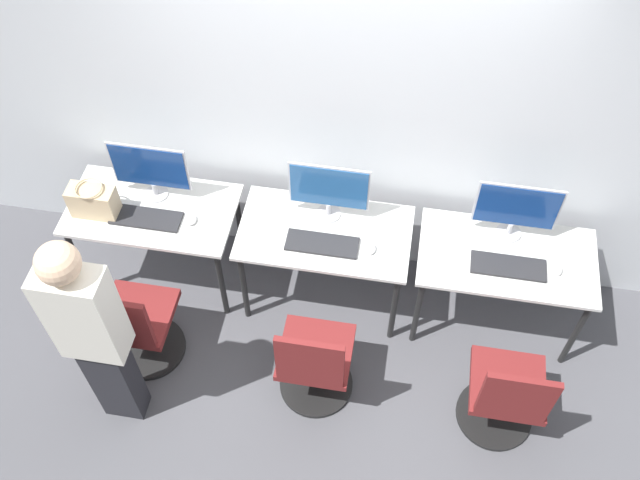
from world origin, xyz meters
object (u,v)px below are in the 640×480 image
Objects in this scene: monitor_left at (150,169)px; office_chair_left at (137,327)px; person_left at (93,333)px; keyboard_left at (146,218)px; keyboard_right at (508,266)px; office_chair_center at (314,365)px; monitor_right at (517,209)px; mouse_right at (557,270)px; office_chair_right at (505,398)px; mouse_left at (192,220)px; keyboard_center at (322,244)px; handbag at (93,201)px; monitor_center at (329,189)px; mouse_center at (371,249)px.

monitor_left reaches higher than office_chair_left.
person_left is (0.05, -1.18, -0.05)m from monitor_left.
keyboard_left is 2.31m from keyboard_right.
person_left is 1.86× the size of office_chair_center.
mouse_right is at bearing -40.20° from monitor_right.
office_chair_center is 1.00× the size of office_chair_right.
mouse_left is 0.20× the size of keyboard_right.
monitor_left reaches higher than mouse_right.
office_chair_left reaches higher than mouse_left.
keyboard_center is 1.53× the size of handbag.
monitor_left is at bearing 92.41° from person_left.
office_chair_center is 1.34m from keyboard_right.
monitor_left is at bearing 33.51° from handbag.
keyboard_center is 0.90× the size of monitor_right.
keyboard_right is 0.30m from mouse_right.
office_chair_right is at bearing -86.29° from monitor_right.
monitor_center is 1.12× the size of keyboard_right.
monitor_center is at bearing 37.44° from office_chair_left.
office_chair_right reaches higher than keyboard_right.
monitor_left and monitor_center have the same top height.
mouse_right is at bearing 21.17° from person_left.
keyboard_right is at bearing 31.68° from office_chair_center.
office_chair_center is at bearing -86.04° from monitor_center.
mouse_right is at bearing -0.09° from mouse_left.
handbag is at bearing 156.67° from office_chair_center.
office_chair_left reaches higher than mouse_right.
keyboard_left is 0.90× the size of monitor_center.
monitor_right is 0.36m from keyboard_right.
keyboard_left is at bearing 92.95° from person_left.
handbag is at bearing -179.46° from mouse_right.
mouse_center is 0.10× the size of office_chair_center.
keyboard_center is (1.16, -0.23, -0.23)m from monitor_left.
monitor_left is 0.56× the size of office_chair_right.
person_left is 1.86× the size of office_chair_right.
monitor_left is 1.00× the size of monitor_right.
keyboard_right is at bearing 0.13° from handbag.
office_chair_left is at bearing -158.80° from monitor_right.
keyboard_center is at bearing -0.56° from handbag.
office_chair_center reaches higher than keyboard_right.
monitor_right is at bearing 28.71° from person_left.
mouse_left is at bearing 178.14° from mouse_center.
monitor_right reaches higher than keyboard_left.
mouse_left is at bearing 5.69° from keyboard_left.
office_chair_center is 3.02× the size of handbag.
keyboard_center is at bearing 95.51° from office_chair_center.
monitor_right is 0.56× the size of office_chair_right.
keyboard_left is 5.10× the size of mouse_center.
keyboard_left is 0.30m from mouse_left.
monitor_right is at bearing 93.71° from office_chair_right.
monitor_center is 0.56× the size of office_chair_center.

